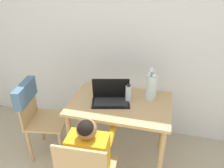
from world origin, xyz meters
TOP-DOWN VIEW (x-y plane):
  - wall_back at (0.00, 2.23)m, footprint 6.40×0.05m
  - dining_table at (0.14, 1.62)m, footprint 0.97×0.66m
  - chair_spare at (-0.76, 1.51)m, footprint 0.49×0.47m
  - person_seated at (0.02, 1.07)m, footprint 0.34×0.44m
  - laptop at (0.04, 1.63)m, footprint 0.41×0.31m
  - flower_vase at (0.42, 1.77)m, footprint 0.11×0.11m
  - water_bottle at (0.21, 1.67)m, footprint 0.06×0.06m

SIDE VIEW (x-z plane):
  - chair_spare at x=-0.76m, z-range 0.15..1.02m
  - person_seated at x=0.02m, z-range 0.11..1.06m
  - dining_table at x=0.14m, z-range 0.25..0.98m
  - laptop at x=0.04m, z-range 0.67..0.89m
  - water_bottle at x=0.21m, z-range 0.72..0.90m
  - flower_vase at x=0.42m, z-range 0.70..1.04m
  - wall_back at x=0.00m, z-range 0.00..2.50m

